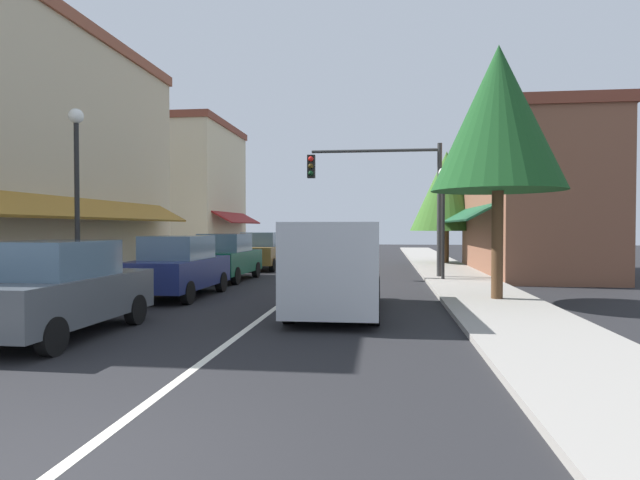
% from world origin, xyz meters
% --- Properties ---
extents(ground_plane, '(80.00, 80.00, 0.00)m').
position_xyz_m(ground_plane, '(0.00, 18.00, 0.00)').
color(ground_plane, black).
extents(sidewalk_left, '(2.60, 56.00, 0.12)m').
position_xyz_m(sidewalk_left, '(-5.50, 18.00, 0.06)').
color(sidewalk_left, gray).
rests_on(sidewalk_left, ground).
extents(sidewalk_right, '(2.60, 56.00, 0.12)m').
position_xyz_m(sidewalk_right, '(5.50, 18.00, 0.06)').
color(sidewalk_right, gray).
rests_on(sidewalk_right, ground).
extents(lane_center_stripe, '(0.14, 52.00, 0.01)m').
position_xyz_m(lane_center_stripe, '(0.00, 18.00, 0.00)').
color(lane_center_stripe, silver).
rests_on(lane_center_stripe, ground).
extents(storefront_left_block, '(6.75, 14.20, 8.67)m').
position_xyz_m(storefront_left_block, '(-9.52, 12.00, 4.34)').
color(storefront_left_block, '#BCAD8E').
rests_on(storefront_left_block, ground).
extents(storefront_right_block, '(5.45, 10.20, 6.55)m').
position_xyz_m(storefront_right_block, '(8.86, 20.00, 3.28)').
color(storefront_right_block, brown).
rests_on(storefront_right_block, ground).
extents(storefront_far_left, '(5.39, 8.20, 8.37)m').
position_xyz_m(storefront_far_left, '(-8.84, 28.00, 4.19)').
color(storefront_far_left, beige).
rests_on(storefront_far_left, ground).
extents(parked_car_nearest_left, '(1.84, 4.13, 1.77)m').
position_xyz_m(parked_car_nearest_left, '(-3.23, 5.38, 0.88)').
color(parked_car_nearest_left, '#4C5156').
rests_on(parked_car_nearest_left, ground).
extents(parked_car_second_left, '(1.84, 4.13, 1.77)m').
position_xyz_m(parked_car_second_left, '(-3.16, 10.94, 0.88)').
color(parked_car_second_left, navy).
rests_on(parked_car_second_left, ground).
extents(parked_car_third_left, '(1.86, 4.14, 1.77)m').
position_xyz_m(parked_car_third_left, '(-3.23, 15.69, 0.88)').
color(parked_car_third_left, '#0F4C33').
rests_on(parked_car_third_left, ground).
extents(parked_car_far_left, '(1.82, 4.12, 1.77)m').
position_xyz_m(parked_car_far_left, '(-3.10, 20.97, 0.88)').
color(parked_car_far_left, brown).
rests_on(parked_car_far_left, ground).
extents(van_in_lane, '(2.04, 5.20, 2.12)m').
position_xyz_m(van_in_lane, '(1.59, 8.83, 1.15)').
color(van_in_lane, '#B2B7BC').
rests_on(van_in_lane, ground).
extents(traffic_signal_mast_arm, '(5.20, 0.50, 5.24)m').
position_xyz_m(traffic_signal_mast_arm, '(2.93, 17.08, 3.61)').
color(traffic_signal_mast_arm, '#333333').
rests_on(traffic_signal_mast_arm, ground).
extents(street_lamp_left_near, '(0.36, 0.36, 4.92)m').
position_xyz_m(street_lamp_left_near, '(-4.81, 8.58, 3.30)').
color(street_lamp_left_near, black).
rests_on(street_lamp_left_near, ground).
extents(street_lamp_right_mid, '(0.36, 0.36, 4.19)m').
position_xyz_m(street_lamp_right_mid, '(4.83, 16.09, 2.87)').
color(street_lamp_right_mid, black).
rests_on(street_lamp_right_mid, ground).
extents(tree_right_near, '(3.49, 3.49, 6.82)m').
position_xyz_m(tree_right_near, '(5.67, 10.86, 4.88)').
color(tree_right_near, '#4C331E').
rests_on(tree_right_near, ground).
extents(tree_right_far, '(3.85, 3.85, 6.06)m').
position_xyz_m(tree_right_far, '(6.00, 25.27, 3.94)').
color(tree_right_far, '#4C331E').
rests_on(tree_right_far, ground).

